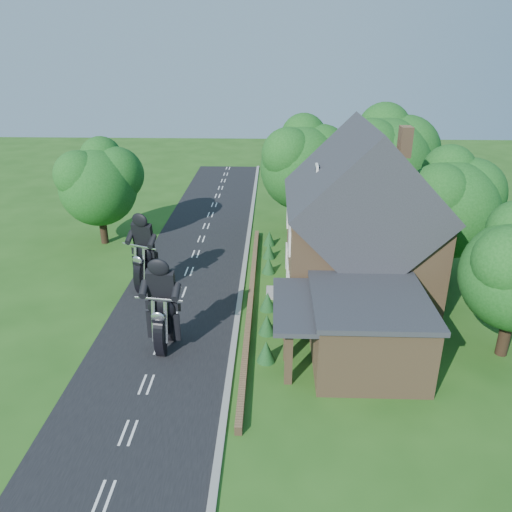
{
  "coord_description": "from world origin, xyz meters",
  "views": [
    {
      "loc": [
        5.51,
        -20.99,
        13.97
      ],
      "look_at": [
        4.6,
        5.24,
        2.8
      ],
      "focal_mm": 35.0,
      "sensor_mm": 36.0,
      "label": 1
    }
  ],
  "objects_px": {
    "house": "(360,227)",
    "motorcycle_follow": "(147,278)",
    "garden_wall": "(251,298)",
    "motorcycle_lead": "(165,336)",
    "annex": "(364,329)"
  },
  "relations": [
    {
      "from": "garden_wall",
      "to": "house",
      "type": "relative_size",
      "value": 2.15
    },
    {
      "from": "motorcycle_follow",
      "to": "house",
      "type": "bearing_deg",
      "value": -159.22
    },
    {
      "from": "house",
      "to": "motorcycle_follow",
      "type": "bearing_deg",
      "value": 178.32
    },
    {
      "from": "garden_wall",
      "to": "motorcycle_lead",
      "type": "distance_m",
      "value": 6.5
    },
    {
      "from": "garden_wall",
      "to": "annex",
      "type": "distance_m",
      "value": 8.19
    },
    {
      "from": "annex",
      "to": "garden_wall",
      "type": "bearing_deg",
      "value": 133.84
    },
    {
      "from": "motorcycle_follow",
      "to": "motorcycle_lead",
      "type": "bearing_deg",
      "value": 133.24
    },
    {
      "from": "house",
      "to": "motorcycle_follow",
      "type": "height_order",
      "value": "house"
    },
    {
      "from": "house",
      "to": "motorcycle_follow",
      "type": "relative_size",
      "value": 6.41
    },
    {
      "from": "motorcycle_lead",
      "to": "motorcycle_follow",
      "type": "bearing_deg",
      "value": -61.04
    },
    {
      "from": "house",
      "to": "annex",
      "type": "bearing_deg",
      "value": -95.24
    },
    {
      "from": "annex",
      "to": "motorcycle_lead",
      "type": "bearing_deg",
      "value": 175.87
    },
    {
      "from": "house",
      "to": "motorcycle_follow",
      "type": "distance_m",
      "value": 13.14
    },
    {
      "from": "garden_wall",
      "to": "annex",
      "type": "relative_size",
      "value": 3.12
    },
    {
      "from": "garden_wall",
      "to": "annex",
      "type": "height_order",
      "value": "annex"
    }
  ]
}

